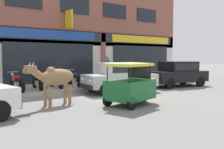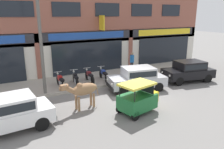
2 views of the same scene
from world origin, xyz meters
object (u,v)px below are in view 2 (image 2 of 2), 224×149
(car_0, at_px, (188,70))
(car_1, at_px, (137,77))
(utility_pole, at_px, (41,45))
(motorcycle_1, at_px, (76,79))
(motorcycle_0, at_px, (61,81))
(motorcycle_3, at_px, (104,75))
(pedestrian, at_px, (132,60))
(cow, at_px, (83,90))
(auto_rickshaw, at_px, (138,100))
(motorcycle_2, at_px, (90,77))
(car_2, at_px, (8,112))

(car_0, bearing_deg, car_1, 177.70)
(utility_pole, bearing_deg, motorcycle_1, 18.15)
(motorcycle_0, xyz_separation_m, motorcycle_1, (1.00, 0.06, 0.00))
(motorcycle_3, xyz_separation_m, pedestrian, (2.92, 0.89, 0.60))
(car_1, bearing_deg, motorcycle_0, 151.60)
(car_1, relative_size, motorcycle_0, 2.10)
(car_0, relative_size, utility_pole, 0.67)
(cow, xyz_separation_m, auto_rickshaw, (2.19, -1.66, -0.35))
(motorcycle_3, bearing_deg, car_1, -63.40)
(motorcycle_0, relative_size, motorcycle_1, 1.00)
(car_0, distance_m, motorcycle_3, 6.02)
(motorcycle_1, bearing_deg, cow, -102.81)
(cow, xyz_separation_m, motorcycle_2, (1.80, 3.50, -0.45))
(motorcycle_2, height_order, motorcycle_3, same)
(car_1, bearing_deg, cow, -165.03)
(car_2, bearing_deg, pedestrian, 28.19)
(car_2, distance_m, pedestrian, 10.47)
(utility_pole, bearing_deg, car_0, -10.83)
(auto_rickshaw, height_order, motorcycle_1, auto_rickshaw)
(car_0, height_order, auto_rickshaw, auto_rickshaw)
(auto_rickshaw, bearing_deg, car_2, 169.33)
(car_2, distance_m, motorcycle_0, 5.13)
(motorcycle_3, relative_size, utility_pole, 0.32)
(motorcycle_0, height_order, utility_pole, utility_pole)
(auto_rickshaw, bearing_deg, motorcycle_2, 94.39)
(auto_rickshaw, distance_m, utility_pole, 6.11)
(motorcycle_0, bearing_deg, pedestrian, 9.20)
(motorcycle_0, height_order, pedestrian, pedestrian)
(motorcycle_1, relative_size, motorcycle_2, 1.00)
(motorcycle_1, bearing_deg, pedestrian, 10.29)
(motorcycle_3, xyz_separation_m, utility_pole, (-4.17, -0.70, 2.44))
(car_2, bearing_deg, cow, 9.83)
(cow, relative_size, motorcycle_1, 1.19)
(car_2, height_order, motorcycle_3, car_2)
(car_1, height_order, auto_rickshaw, auto_rickshaw)
(car_0, relative_size, motorcycle_3, 2.10)
(cow, xyz_separation_m, utility_pole, (-1.33, 2.75, 1.99))
(cow, bearing_deg, motorcycle_3, 50.52)
(motorcycle_2, xyz_separation_m, utility_pole, (-3.13, -0.75, 2.44))
(car_0, relative_size, car_2, 1.03)
(cow, xyz_separation_m, motorcycle_0, (-0.22, 3.37, -0.45))
(car_1, height_order, motorcycle_1, car_1)
(motorcycle_3, bearing_deg, utility_pole, -170.44)
(car_2, relative_size, utility_pole, 0.66)
(cow, distance_m, utility_pole, 3.64)
(auto_rickshaw, xyz_separation_m, motorcycle_0, (-2.41, 5.04, -0.10))
(motorcycle_1, bearing_deg, motorcycle_3, 0.28)
(motorcycle_3, height_order, utility_pole, utility_pole)
(motorcycle_0, relative_size, motorcycle_3, 1.00)
(car_2, bearing_deg, motorcycle_0, 50.80)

